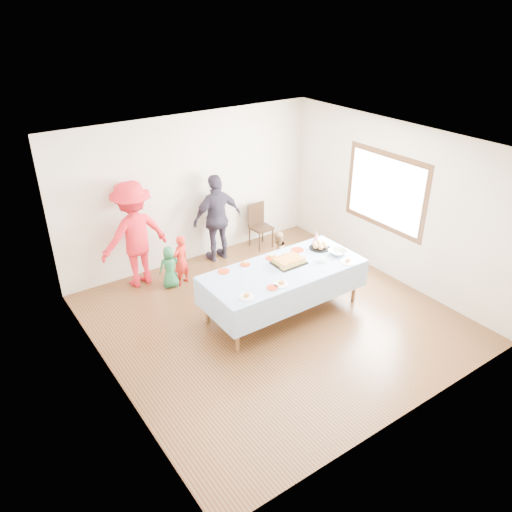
# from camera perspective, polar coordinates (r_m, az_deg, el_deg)

# --- Properties ---
(ground) EXTENTS (5.00, 5.00, 0.00)m
(ground) POSITION_cam_1_polar(r_m,az_deg,el_deg) (7.79, 1.98, -7.13)
(ground) COLOR #4A2515
(ground) RESTS_ON ground
(room_walls) EXTENTS (5.04, 5.04, 2.72)m
(room_walls) POSITION_cam_1_polar(r_m,az_deg,el_deg) (6.96, 2.55, 5.08)
(room_walls) COLOR beige
(room_walls) RESTS_ON ground
(party_table) EXTENTS (2.50, 1.10, 0.78)m
(party_table) POSITION_cam_1_polar(r_m,az_deg,el_deg) (7.57, 3.19, -1.78)
(party_table) COLOR brown
(party_table) RESTS_ON ground
(birthday_cake) EXTENTS (0.49, 0.38, 0.09)m
(birthday_cake) POSITION_cam_1_polar(r_m,az_deg,el_deg) (7.67, 3.77, -0.57)
(birthday_cake) COLOR black
(birthday_cake) RESTS_ON party_table
(rolls_tray) EXTENTS (0.34, 0.34, 0.10)m
(rolls_tray) POSITION_cam_1_polar(r_m,az_deg,el_deg) (8.17, 7.30, 1.15)
(rolls_tray) COLOR black
(rolls_tray) RESTS_ON party_table
(punch_bowl) EXTENTS (0.28, 0.28, 0.07)m
(punch_bowl) POSITION_cam_1_polar(r_m,az_deg,el_deg) (8.03, 9.36, 0.42)
(punch_bowl) COLOR silver
(punch_bowl) RESTS_ON party_table
(party_hat) EXTENTS (0.10, 0.10, 0.17)m
(party_hat) POSITION_cam_1_polar(r_m,az_deg,el_deg) (8.41, 6.94, 2.32)
(party_hat) COLOR silver
(party_hat) RESTS_ON party_table
(fork_pile) EXTENTS (0.24, 0.18, 0.07)m
(fork_pile) POSITION_cam_1_polar(r_m,az_deg,el_deg) (7.77, 7.66, -0.44)
(fork_pile) COLOR white
(fork_pile) RESTS_ON party_table
(plate_red_far_a) EXTENTS (0.18, 0.18, 0.01)m
(plate_red_far_a) POSITION_cam_1_polar(r_m,az_deg,el_deg) (7.46, -3.73, -1.75)
(plate_red_far_a) COLOR red
(plate_red_far_a) RESTS_ON party_table
(plate_red_far_b) EXTENTS (0.16, 0.16, 0.01)m
(plate_red_far_b) POSITION_cam_1_polar(r_m,az_deg,el_deg) (7.63, -1.25, -0.95)
(plate_red_far_b) COLOR red
(plate_red_far_b) RESTS_ON party_table
(plate_red_far_c) EXTENTS (0.19, 0.19, 0.01)m
(plate_red_far_c) POSITION_cam_1_polar(r_m,az_deg,el_deg) (7.82, 1.78, -0.22)
(plate_red_far_c) COLOR red
(plate_red_far_c) RESTS_ON party_table
(plate_red_far_d) EXTENTS (0.20, 0.20, 0.01)m
(plate_red_far_d) POSITION_cam_1_polar(r_m,az_deg,el_deg) (8.09, 4.79, 0.71)
(plate_red_far_d) COLOR red
(plate_red_far_d) RESTS_ON party_table
(plate_red_near) EXTENTS (0.17, 0.17, 0.01)m
(plate_red_near) POSITION_cam_1_polar(r_m,az_deg,el_deg) (7.04, 1.89, -3.63)
(plate_red_near) COLOR red
(plate_red_near) RESTS_ON party_table
(plate_white_left) EXTENTS (0.21, 0.21, 0.01)m
(plate_white_left) POSITION_cam_1_polar(r_m,az_deg,el_deg) (6.83, -1.10, -4.69)
(plate_white_left) COLOR white
(plate_white_left) RESTS_ON party_table
(plate_white_mid) EXTENTS (0.22, 0.22, 0.01)m
(plate_white_mid) POSITION_cam_1_polar(r_m,az_deg,el_deg) (7.13, 2.90, -3.24)
(plate_white_mid) COLOR white
(plate_white_mid) RESTS_ON party_table
(plate_white_right) EXTENTS (0.24, 0.24, 0.01)m
(plate_white_right) POSITION_cam_1_polar(r_m,az_deg,el_deg) (7.83, 10.44, -0.66)
(plate_white_right) COLOR white
(plate_white_right) RESTS_ON party_table
(dining_chair) EXTENTS (0.39, 0.39, 0.87)m
(dining_chair) POSITION_cam_1_polar(r_m,az_deg,el_deg) (9.78, 0.33, 3.82)
(dining_chair) COLOR black
(dining_chair) RESTS_ON ground
(toddler_left) EXTENTS (0.38, 0.32, 0.90)m
(toddler_left) POSITION_cam_1_polar(r_m,az_deg,el_deg) (8.55, -8.57, -0.48)
(toddler_left) COLOR red
(toddler_left) RESTS_ON ground
(toddler_mid) EXTENTS (0.41, 0.32, 0.74)m
(toddler_mid) POSITION_cam_1_polar(r_m,az_deg,el_deg) (8.53, -9.84, -1.27)
(toddler_mid) COLOR #246C3D
(toddler_mid) RESTS_ON ground
(toddler_right) EXTENTS (0.48, 0.42, 0.81)m
(toddler_right) POSITION_cam_1_polar(r_m,az_deg,el_deg) (8.78, 2.45, 0.29)
(toddler_right) COLOR tan
(toddler_right) RESTS_ON ground
(adult_left) EXTENTS (1.24, 0.79, 1.84)m
(adult_left) POSITION_cam_1_polar(r_m,az_deg,el_deg) (8.51, -13.73, 2.39)
(adult_left) COLOR red
(adult_left) RESTS_ON ground
(adult_right) EXTENTS (0.97, 0.41, 1.65)m
(adult_right) POSITION_cam_1_polar(r_m,az_deg,el_deg) (9.16, -4.45, 4.35)
(adult_right) COLOR #302C3D
(adult_right) RESTS_ON ground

